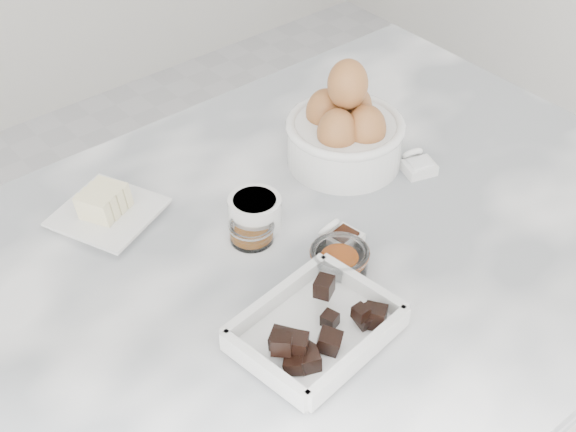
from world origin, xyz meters
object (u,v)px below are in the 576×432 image
Objects in this scene: sugar_ramekin at (255,211)px; zest_bowl at (339,259)px; egg_bowl at (345,130)px; butter_plate at (106,209)px; honey_bowl at (252,231)px; vanilla_spoon at (339,237)px; chocolate_dish at (316,326)px; salt_spoon at (417,164)px.

zest_bowl is at bearing -78.57° from sugar_ramekin.
egg_bowl is at bearing 46.24° from zest_bowl.
butter_plate reaches higher than sugar_ramekin.
sugar_ramekin is at bearing 43.73° from honey_bowl.
butter_plate is 0.34m from zest_bowl.
vanilla_spoon is (0.22, -0.25, -0.01)m from butter_plate.
chocolate_dish is at bearing -104.41° from honey_bowl.
honey_bowl is 0.97× the size of salt_spoon.
chocolate_dish is 0.20m from honey_bowl.
egg_bowl is 0.12m from salt_spoon.
honey_bowl is (-0.02, -0.02, -0.01)m from sugar_ramekin.
sugar_ramekin is at bearing 120.61° from vanilla_spoon.
butter_plate is (-0.08, 0.36, -0.00)m from chocolate_dish.
salt_spoon is (0.30, -0.03, -0.00)m from honey_bowl.
vanilla_spoon is at bearing -59.39° from sugar_ramekin.
sugar_ramekin is 0.21m from egg_bowl.
egg_bowl is at bearing 128.30° from salt_spoon.
zest_bowl is (0.03, -0.15, -0.01)m from sugar_ramekin.
salt_spoon is at bearing 20.04° from zest_bowl.
honey_bowl is 0.80× the size of zest_bowl.
butter_plate is at bearing 137.63° from sugar_ramekin.
honey_bowl is 0.12m from vanilla_spoon.
chocolate_dish reaches higher than vanilla_spoon.
butter_plate reaches higher than honey_bowl.
butter_plate is 2.63× the size of vanilla_spoon.
chocolate_dish reaches higher than honey_bowl.
butter_plate is 0.21m from honey_bowl.
egg_bowl reaches higher than butter_plate.
egg_bowl reaches higher than zest_bowl.
salt_spoon is at bearing 24.84° from chocolate_dish.
zest_bowl is at bearing -57.11° from butter_plate.
vanilla_spoon is at bearing 38.49° from chocolate_dish.
salt_spoon is at bearing -6.67° from honey_bowl.
sugar_ramekin is at bearing -42.37° from butter_plate.
chocolate_dish is 0.37m from butter_plate.
zest_bowl is 0.26m from salt_spoon.
sugar_ramekin reaches higher than vanilla_spoon.
vanilla_spoon is at bearing -44.53° from honey_bowl.
sugar_ramekin is 0.15m from zest_bowl.
salt_spoon is (0.21, 0.05, -0.00)m from vanilla_spoon.
zest_bowl is 1.22× the size of vanilla_spoon.
egg_bowl is (0.27, 0.25, 0.04)m from chocolate_dish.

